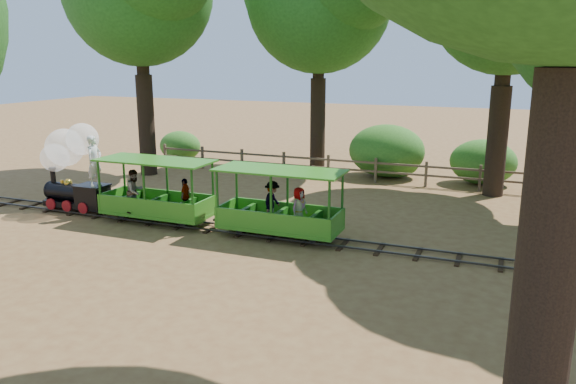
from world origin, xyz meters
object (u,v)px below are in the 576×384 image
at_px(carriage_front, 155,198).
at_px(carriage_rear, 280,210).
at_px(fence, 352,167).
at_px(locomotive, 71,161).

relative_size(carriage_front, carriage_rear, 1.00).
bearing_deg(carriage_front, fence, 64.00).
bearing_deg(fence, locomotive, -132.16).
bearing_deg(carriage_rear, fence, 91.11).
bearing_deg(locomotive, carriage_front, -2.40).
bearing_deg(carriage_rear, locomotive, 179.80).
height_order(carriage_rear, fence, carriage_rear).
bearing_deg(locomotive, carriage_rear, -0.20).
relative_size(carriage_front, fence, 0.20).
distance_m(carriage_rear, fence, 7.97).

